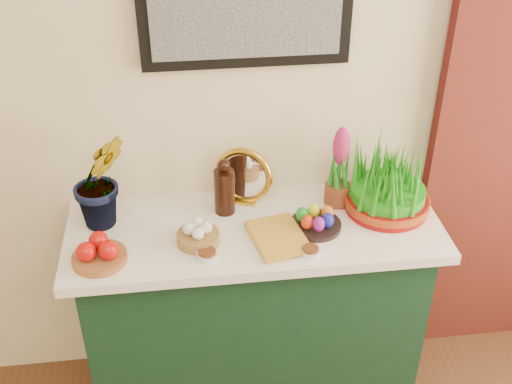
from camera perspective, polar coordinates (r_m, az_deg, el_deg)
sideboard at (r=2.71m, az=-0.14°, el=-10.88°), size 1.30×0.45×0.85m
tablecloth at (r=2.42m, az=-0.15°, el=-3.31°), size 1.40×0.55×0.04m
hyacinth_green at (r=2.35m, az=-13.85°, el=2.27°), size 0.31×0.28×0.50m
apple_bowl at (r=2.28m, az=-13.82°, el=-5.20°), size 0.23×0.23×0.10m
garlic_basket at (r=2.31m, az=-5.19°, el=-3.79°), size 0.17×0.17×0.09m
vinegar_cruet at (r=2.42m, az=-2.83°, el=0.26°), size 0.08×0.08×0.23m
mirror at (r=2.48m, az=-1.10°, el=1.40°), size 0.23×0.14×0.23m
book at (r=2.30m, az=-0.17°, el=-4.43°), size 0.21×0.27×0.03m
spice_dish_left at (r=2.25m, az=-4.36°, el=-5.54°), size 0.08×0.08×0.03m
spice_dish_right at (r=2.27m, az=4.86°, el=-5.25°), size 0.07×0.07×0.03m
egg_plate at (r=2.38m, az=5.34°, el=-2.59°), size 0.25×0.25×0.08m
hyacinth_pink at (r=2.47m, az=7.42°, el=1.93°), size 0.10×0.10×0.33m
wheatgrass_sabzeh at (r=2.48m, az=11.74°, el=0.73°), size 0.33×0.33×0.27m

